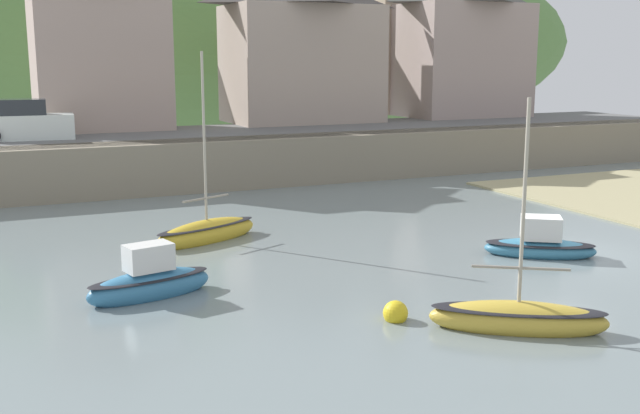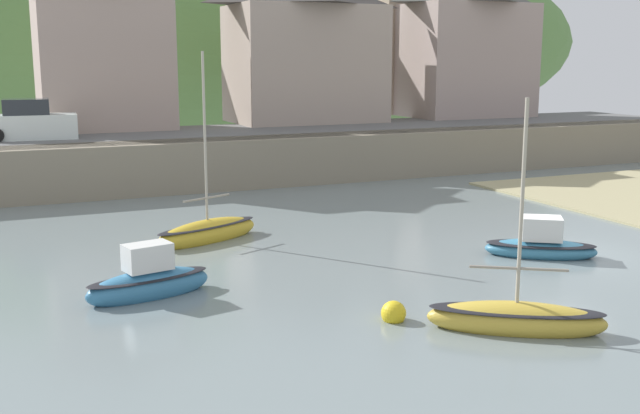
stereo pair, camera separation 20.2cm
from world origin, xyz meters
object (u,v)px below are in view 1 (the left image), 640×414
object	(u,v)px
waterfront_building_centre	(302,47)
dinghy_open_wooden	(518,318)
parked_car_near_slipway	(28,123)
waterfront_building_left	(98,33)
sailboat_far_left	(207,232)
church_with_spire	(393,5)
motorboat_with_cabin	(150,282)
rowboat_small_beached	(540,245)
waterfront_building_right	(462,43)
mooring_buoy	(395,313)

from	to	relation	value
waterfront_building_centre	dinghy_open_wooden	size ratio (longest dim) A/B	1.65
dinghy_open_wooden	parked_car_near_slipway	xyz separation A→B (m)	(-9.01, 25.86, 2.90)
waterfront_building_centre	dinghy_open_wooden	world-z (taller)	waterfront_building_centre
waterfront_building_left	sailboat_far_left	xyz separation A→B (m)	(0.61, -18.78, -7.31)
church_with_spire	motorboat_with_cabin	size ratio (longest dim) A/B	4.04
waterfront_building_centre	rowboat_small_beached	xyz separation A→B (m)	(-2.17, -25.07, -6.63)
church_with_spire	rowboat_small_beached	world-z (taller)	church_with_spire
waterfront_building_right	dinghy_open_wooden	world-z (taller)	waterfront_building_right
sailboat_far_left	waterfront_building_right	bearing A→B (deg)	15.33
dinghy_open_wooden	mooring_buoy	size ratio (longest dim) A/B	9.13
waterfront_building_right	parked_car_near_slipway	world-z (taller)	waterfront_building_right
waterfront_building_right	church_with_spire	world-z (taller)	church_with_spire
waterfront_building_left	motorboat_with_cabin	bearing A→B (deg)	-95.91
waterfront_building_right	rowboat_small_beached	world-z (taller)	waterfront_building_right
church_with_spire	dinghy_open_wooden	world-z (taller)	church_with_spire
dinghy_open_wooden	parked_car_near_slipway	bearing A→B (deg)	142.00
waterfront_building_right	church_with_spire	bearing A→B (deg)	127.79
rowboat_small_beached	sailboat_far_left	distance (m)	11.22
waterfront_building_centre	waterfront_building_left	bearing A→B (deg)	180.00
mooring_buoy	parked_car_near_slipway	bearing A→B (deg)	105.59
motorboat_with_cabin	mooring_buoy	distance (m)	6.65
waterfront_building_centre	waterfront_building_right	distance (m)	11.74
motorboat_with_cabin	dinghy_open_wooden	distance (m)	9.53
church_with_spire	sailboat_far_left	xyz separation A→B (m)	(-20.10, -22.78, -9.59)
motorboat_with_cabin	parked_car_near_slipway	distance (m)	20.06
waterfront_building_left	church_with_spire	distance (m)	21.21
motorboat_with_cabin	mooring_buoy	bearing A→B (deg)	-53.03
waterfront_building_right	mooring_buoy	world-z (taller)	waterfront_building_right
parked_car_near_slipway	church_with_spire	bearing A→B (deg)	22.35
dinghy_open_wooden	waterfront_building_centre	bearing A→B (deg)	109.37
parked_car_near_slipway	sailboat_far_left	bearing A→B (deg)	-67.97
waterfront_building_centre	mooring_buoy	size ratio (longest dim) A/B	15.02
dinghy_open_wooden	mooring_buoy	world-z (taller)	dinghy_open_wooden
rowboat_small_beached	waterfront_building_left	bearing A→B (deg)	145.75
sailboat_far_left	parked_car_near_slipway	world-z (taller)	sailboat_far_left
waterfront_building_right	sailboat_far_left	xyz separation A→B (m)	(-23.20, -18.78, -6.96)
sailboat_far_left	church_with_spire	bearing A→B (deg)	24.92
church_with_spire	rowboat_small_beached	size ratio (longest dim) A/B	4.01
church_with_spire	motorboat_with_cabin	distance (m)	37.82
motorboat_with_cabin	parked_car_near_slipway	xyz separation A→B (m)	(-1.66, 19.79, 2.80)
sailboat_far_left	dinghy_open_wooden	bearing A→B (deg)	-93.62
rowboat_small_beached	dinghy_open_wooden	size ratio (longest dim) A/B	0.65
waterfront_building_left	motorboat_with_cabin	world-z (taller)	waterfront_building_left
dinghy_open_wooden	sailboat_far_left	world-z (taller)	sailboat_far_left
sailboat_far_left	rowboat_small_beached	bearing A→B (deg)	-57.78
waterfront_building_right	mooring_buoy	size ratio (longest dim) A/B	15.66
church_with_spire	parked_car_near_slipway	size ratio (longest dim) A/B	3.48
waterfront_building_left	church_with_spire	xyz separation A→B (m)	(20.71, 4.00, 2.28)
rowboat_small_beached	parked_car_near_slipway	bearing A→B (deg)	158.59
sailboat_far_left	parked_car_near_slipway	size ratio (longest dim) A/B	1.60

